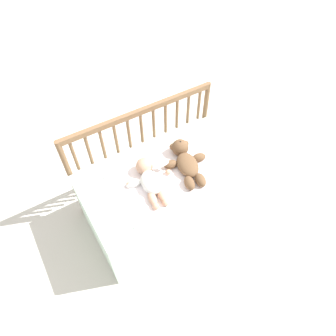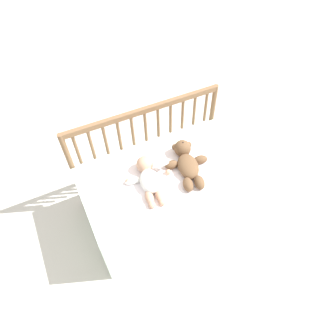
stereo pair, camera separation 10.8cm
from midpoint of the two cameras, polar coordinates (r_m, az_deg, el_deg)
ground_plane at (r=2.34m, az=1.18°, el=-8.21°), size 12.00×12.00×0.00m
crib_mattress at (r=2.14m, az=1.28°, el=-4.89°), size 1.12×0.62×0.48m
crib_rail at (r=2.10m, az=-2.74°, el=6.65°), size 1.12×0.04×0.77m
blanket at (r=1.92m, az=1.96°, el=-1.79°), size 0.74×0.48×0.01m
teddy_bear at (r=1.96m, az=5.18°, el=1.08°), size 0.30×0.40×0.12m
baby at (r=1.87m, az=-2.03°, el=-1.88°), size 0.31×0.37×0.11m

